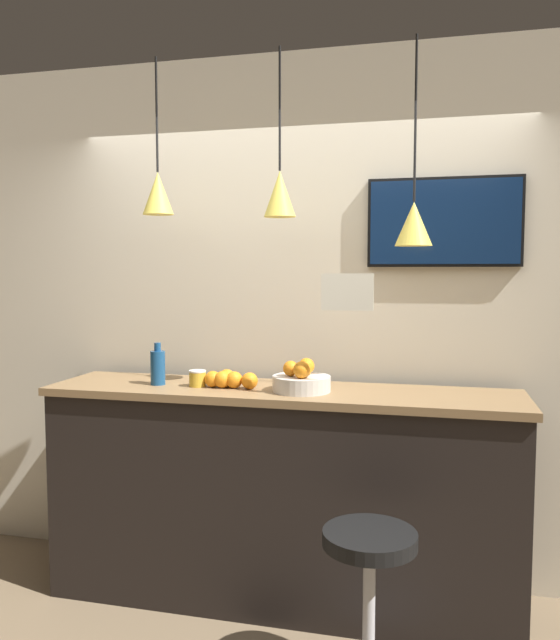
% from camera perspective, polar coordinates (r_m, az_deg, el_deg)
% --- Properties ---
extents(back_wall, '(8.00, 0.06, 2.90)m').
position_cam_1_polar(back_wall, '(3.51, 1.49, 0.25)').
color(back_wall, beige).
rests_on(back_wall, ground_plane).
extents(service_counter, '(2.41, 0.55, 1.11)m').
position_cam_1_polar(service_counter, '(3.33, 0.00, -15.74)').
color(service_counter, black).
rests_on(service_counter, ground_plane).
extents(bar_stool, '(0.46, 0.46, 0.68)m').
position_cam_1_polar(bar_stool, '(2.73, 8.15, -23.28)').
color(bar_stool, '#B7B7BC').
rests_on(bar_stool, ground_plane).
extents(fruit_bowl, '(0.29, 0.29, 0.16)m').
position_cam_1_polar(fruit_bowl, '(3.10, 1.97, -5.50)').
color(fruit_bowl, beige).
rests_on(fruit_bowl, service_counter).
extents(orange_pile, '(0.28, 0.15, 0.09)m').
position_cam_1_polar(orange_pile, '(3.21, -4.61, -5.44)').
color(orange_pile, orange).
rests_on(orange_pile, service_counter).
extents(juice_bottle, '(0.08, 0.08, 0.22)m').
position_cam_1_polar(juice_bottle, '(3.34, -11.11, -4.23)').
color(juice_bottle, navy).
rests_on(juice_bottle, service_counter).
extents(spread_jar, '(0.09, 0.09, 0.08)m').
position_cam_1_polar(spread_jar, '(3.26, -7.55, -5.31)').
color(spread_jar, gold).
rests_on(spread_jar, service_counter).
extents(pendant_lamp_left, '(0.16, 0.16, 0.80)m').
position_cam_1_polar(pendant_lamp_left, '(3.35, -11.10, 11.37)').
color(pendant_lamp_left, black).
extents(pendant_lamp_middle, '(0.16, 0.16, 0.82)m').
position_cam_1_polar(pendant_lamp_middle, '(3.14, -0.02, 11.55)').
color(pendant_lamp_middle, black).
extents(pendant_lamp_right, '(0.18, 0.18, 0.97)m').
position_cam_1_polar(pendant_lamp_right, '(3.04, 12.13, 8.73)').
color(pendant_lamp_right, black).
extents(mounted_tv, '(0.78, 0.04, 0.46)m').
position_cam_1_polar(mounted_tv, '(3.37, 14.76, 8.65)').
color(mounted_tv, black).
extents(hanging_menu_board, '(0.24, 0.01, 0.17)m').
position_cam_1_polar(hanging_menu_board, '(2.86, 6.16, 2.55)').
color(hanging_menu_board, white).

